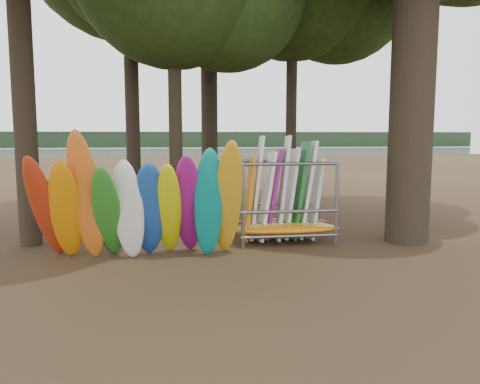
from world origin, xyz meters
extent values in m
plane|color=#47331E|center=(0.00, 0.00, 0.00)|extent=(120.00, 120.00, 0.00)
plane|color=gray|center=(0.00, 60.00, 0.00)|extent=(160.00, 160.00, 0.00)
cube|color=black|center=(0.00, 110.00, 2.00)|extent=(160.00, 4.00, 4.00)
cylinder|color=black|center=(-2.84, 5.56, 5.62)|extent=(0.48, 0.48, 11.25)
cylinder|color=black|center=(-0.04, 7.96, 6.29)|extent=(0.65, 0.65, 12.59)
cylinder|color=black|center=(2.83, 6.15, 5.29)|extent=(0.40, 0.40, 10.58)
cylinder|color=black|center=(-1.42, 3.44, 4.57)|extent=(0.40, 0.40, 9.14)
cylinder|color=black|center=(6.02, 3.51, 6.88)|extent=(0.47, 0.47, 13.77)
cylinder|color=black|center=(4.82, 1.05, 6.31)|extent=(1.16, 1.16, 12.63)
ellipsoid|color=red|center=(-4.39, 0.12, 1.25)|extent=(0.79, 2.01, 2.67)
ellipsoid|color=orange|center=(-3.93, 0.06, 1.19)|extent=(0.84, 1.64, 2.50)
ellipsoid|color=orange|center=(-3.47, -0.02, 1.52)|extent=(0.88, 1.50, 3.14)
ellipsoid|color=#2A7D25|center=(-3.01, -0.01, 1.13)|extent=(0.68, 1.79, 2.42)
ellipsoid|color=white|center=(-2.55, 0.00, 1.20)|extent=(0.82, 1.11, 2.48)
ellipsoid|color=#1949A4|center=(-2.09, 0.17, 1.16)|extent=(0.88, 1.58, 2.47)
ellipsoid|color=#CCD50D|center=(-1.63, 0.20, 1.15)|extent=(0.62, 1.78, 2.48)
ellipsoid|color=#92157D|center=(-1.17, 0.25, 1.24)|extent=(0.84, 1.85, 2.62)
ellipsoid|color=#087977|center=(-0.71, -0.04, 1.32)|extent=(0.69, 1.11, 2.73)
ellipsoid|color=gold|center=(-0.25, 0.00, 1.41)|extent=(0.67, 1.67, 2.94)
ellipsoid|color=orange|center=(1.47, 1.08, 0.42)|extent=(2.89, 0.55, 0.24)
ellipsoid|color=gold|center=(1.47, 1.39, 0.42)|extent=(2.81, 0.55, 0.24)
ellipsoid|color=#1E751A|center=(1.47, 1.69, 0.42)|extent=(2.59, 0.55, 0.24)
ellipsoid|color=red|center=(1.47, 2.09, 0.42)|extent=(2.88, 0.55, 0.24)
cube|color=orange|center=(0.53, 1.73, 1.17)|extent=(0.37, 0.77, 2.37)
cube|color=white|center=(0.76, 1.86, 1.44)|extent=(0.48, 0.78, 2.91)
cube|color=white|center=(1.00, 1.66, 1.23)|extent=(0.55, 0.80, 2.48)
cube|color=#8E178B|center=(1.23, 1.87, 1.27)|extent=(0.54, 0.76, 2.56)
cube|color=silver|center=(1.47, 1.67, 1.45)|extent=(0.46, 0.78, 2.92)
cube|color=silver|center=(1.70, 1.84, 1.27)|extent=(0.53, 0.81, 2.57)
cube|color=#166625|center=(1.94, 1.72, 1.37)|extent=(0.54, 0.81, 2.76)
cube|color=white|center=(2.17, 1.81, 1.38)|extent=(0.57, 0.80, 2.77)
cube|color=silver|center=(2.41, 1.69, 1.13)|extent=(0.41, 0.75, 2.29)
camera|label=1|loc=(-1.55, -10.81, 2.89)|focal=35.00mm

